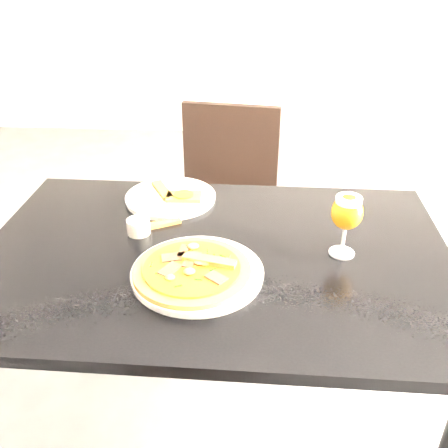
# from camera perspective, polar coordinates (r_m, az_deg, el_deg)

# --- Properties ---
(ground) EXTENTS (6.00, 6.00, 0.00)m
(ground) POSITION_cam_1_polar(r_m,az_deg,el_deg) (1.83, 8.59, -22.86)
(ground) COLOR #5A5A5D
(ground) RESTS_ON ground
(dining_table) EXTENTS (1.21, 0.82, 0.75)m
(dining_table) POSITION_cam_1_polar(r_m,az_deg,el_deg) (1.33, -0.99, -6.42)
(dining_table) COLOR black
(dining_table) RESTS_ON ground
(chair_far) EXTENTS (0.46, 0.46, 0.89)m
(chair_far) POSITION_cam_1_polar(r_m,az_deg,el_deg) (2.02, 0.09, 1.68)
(chair_far) COLOR black
(chair_far) RESTS_ON ground
(plate_main) EXTENTS (0.38, 0.38, 0.02)m
(plate_main) POSITION_cam_1_polar(r_m,az_deg,el_deg) (1.18, -3.06, -5.64)
(plate_main) COLOR white
(plate_main) RESTS_ON dining_table
(pizza) EXTENTS (0.28, 0.28, 0.03)m
(pizza) POSITION_cam_1_polar(r_m,az_deg,el_deg) (1.17, -3.63, -5.23)
(pizza) COLOR brown
(pizza) RESTS_ON plate_main
(plate_second) EXTENTS (0.35, 0.35, 0.01)m
(plate_second) POSITION_cam_1_polar(r_m,az_deg,el_deg) (1.53, -6.11, 3.02)
(plate_second) COLOR white
(plate_second) RESTS_ON dining_table
(crust_scraps) EXTENTS (0.17, 0.14, 0.01)m
(crust_scraps) POSITION_cam_1_polar(r_m,az_deg,el_deg) (1.52, -5.46, 3.41)
(crust_scraps) COLOR brown
(crust_scraps) RESTS_ON plate_second
(loose_crust) EXTENTS (0.11, 0.08, 0.01)m
(loose_crust) POSITION_cam_1_polar(r_m,az_deg,el_deg) (1.40, -7.30, 0.00)
(loose_crust) COLOR brown
(loose_crust) RESTS_ON dining_table
(sauce_cup) EXTENTS (0.06, 0.06, 0.04)m
(sauce_cup) POSITION_cam_1_polar(r_m,az_deg,el_deg) (1.36, -9.76, -0.22)
(sauce_cup) COLOR silver
(sauce_cup) RESTS_ON dining_table
(beer_glass) EXTENTS (0.08, 0.08, 0.16)m
(beer_glass) POSITION_cam_1_polar(r_m,az_deg,el_deg) (1.24, 13.90, 1.27)
(beer_glass) COLOR #B9BDC2
(beer_glass) RESTS_ON dining_table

